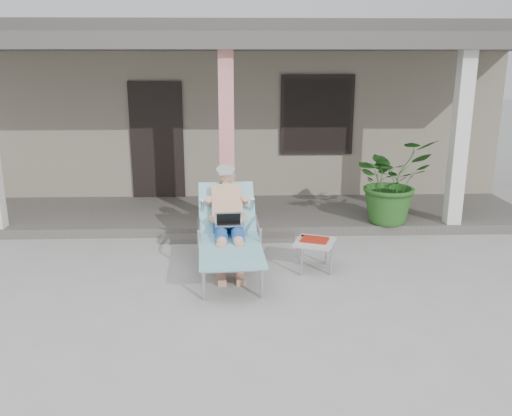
{
  "coord_description": "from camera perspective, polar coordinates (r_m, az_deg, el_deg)",
  "views": [
    {
      "loc": [
        0.16,
        -5.86,
        2.64
      ],
      "look_at": [
        0.38,
        0.6,
        0.85
      ],
      "focal_mm": 38.0,
      "sensor_mm": 36.0,
      "label": 1
    }
  ],
  "objects": [
    {
      "name": "house",
      "position": [
        12.39,
        -2.73,
        10.97
      ],
      "size": [
        10.4,
        5.4,
        3.3
      ],
      "color": "gray",
      "rests_on": "ground"
    },
    {
      "name": "porch_step",
      "position": [
        8.14,
        -2.98,
        -3.19
      ],
      "size": [
        2.0,
        0.3,
        0.07
      ],
      "primitive_type": "cube",
      "color": "#605B56",
      "rests_on": "ground"
    },
    {
      "name": "ground",
      "position": [
        6.43,
        -3.25,
        -8.79
      ],
      "size": [
        60.0,
        60.0,
        0.0
      ],
      "primitive_type": "plane",
      "color": "#9E9E99",
      "rests_on": "ground"
    },
    {
      "name": "porch_deck",
      "position": [
        9.23,
        -2.87,
        -0.68
      ],
      "size": [
        10.0,
        2.0,
        0.15
      ],
      "primitive_type": "cube",
      "color": "#605B56",
      "rests_on": "ground"
    },
    {
      "name": "side_table",
      "position": [
        6.97,
        6.19,
        -3.73
      ],
      "size": [
        0.6,
        0.6,
        0.42
      ],
      "rotation": [
        0.0,
        0.0,
        -0.35
      ],
      "color": "beige",
      "rests_on": "ground"
    },
    {
      "name": "lounger",
      "position": [
        6.89,
        -2.94,
        0.01
      ],
      "size": [
        0.87,
        2.05,
        1.31
      ],
      "rotation": [
        0.0,
        0.0,
        0.06
      ],
      "color": "#B7B7BC",
      "rests_on": "ground"
    },
    {
      "name": "potted_palm",
      "position": [
        8.64,
        14.06,
        2.83
      ],
      "size": [
        1.49,
        1.4,
        1.33
      ],
      "primitive_type": "imported",
      "rotation": [
        0.0,
        0.0,
        0.37
      ],
      "color": "#26591E",
      "rests_on": "porch_deck"
    },
    {
      "name": "porch_overhang",
      "position": [
        8.81,
        -3.12,
        16.43
      ],
      "size": [
        10.0,
        2.3,
        2.85
      ],
      "color": "silver",
      "rests_on": "porch_deck"
    }
  ]
}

